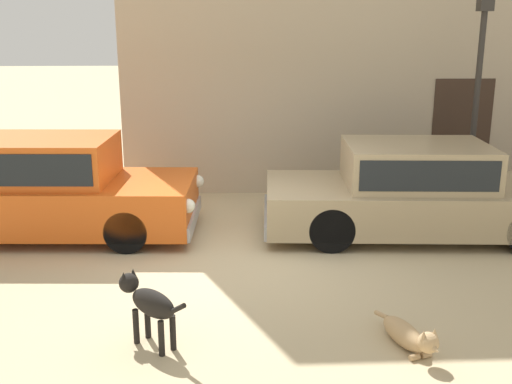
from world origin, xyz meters
The scene contains 6 objects.
ground_plane centered at (0.00, 0.00, 0.00)m, with size 80.00×80.00×0.00m, color tan.
parked_sedan_nearest centered at (-2.81, 1.24, 0.72)m, with size 4.43×1.93×1.46m.
parked_sedan_second centered at (2.63, 1.01, 0.68)m, with size 4.71×2.05×1.37m.
stray_dog_spotted centered at (-0.95, -2.14, 0.45)m, with size 0.76×0.71×0.70m.
stray_dog_tan centered at (1.57, -2.35, 0.14)m, with size 0.42×1.04×0.36m.
street_lamp centered at (4.01, 2.50, 2.29)m, with size 0.22×0.22×3.53m.
Camera 1 is at (-0.15, -7.60, 3.05)m, focal length 42.84 mm.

